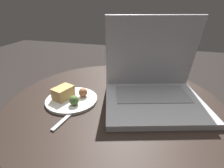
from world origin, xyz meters
TOP-DOWN VIEW (x-y plane):
  - table at (0.00, 0.00)m, footprint 0.72×0.72m
  - laptop at (0.12, 0.04)m, footprint 0.38×0.34m
  - beer_glass at (0.01, 0.22)m, footprint 0.06×0.06m
  - snack_plate at (-0.14, -0.04)m, footprint 0.17×0.17m
  - fork at (-0.10, -0.09)m, footprint 0.04×0.19m

SIDE VIEW (x-z plane):
  - table at x=0.00m, z-range 0.13..0.67m
  - fork at x=-0.10m, z-range 0.54..0.54m
  - snack_plate at x=-0.14m, z-range 0.53..0.58m
  - laptop at x=0.12m, z-range 0.46..0.73m
  - beer_glass at x=0.01m, z-range 0.54..0.80m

